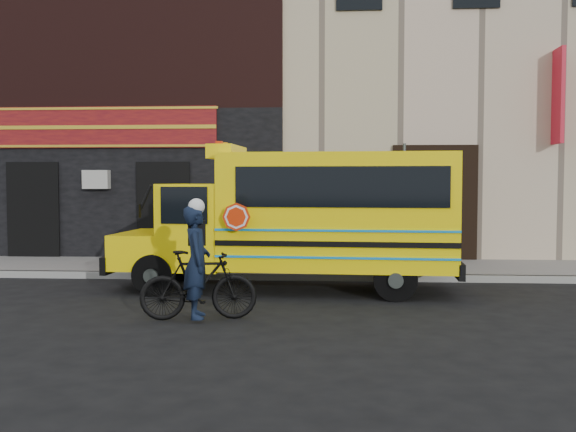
% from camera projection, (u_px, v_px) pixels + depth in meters
% --- Properties ---
extents(ground, '(120.00, 120.00, 0.00)m').
position_uv_depth(ground, '(261.00, 302.00, 11.72)').
color(ground, black).
rests_on(ground, ground).
extents(curb, '(40.00, 0.20, 0.15)m').
position_uv_depth(curb, '(273.00, 277.00, 14.30)').
color(curb, gray).
rests_on(curb, ground).
extents(sidewalk, '(40.00, 3.00, 0.15)m').
position_uv_depth(sidewalk, '(279.00, 268.00, 15.80)').
color(sidewalk, slate).
rests_on(sidewalk, ground).
extents(building, '(20.00, 10.70, 12.00)m').
position_uv_depth(building, '(292.00, 66.00, 21.81)').
color(building, '#C5AD94').
rests_on(building, sidewalk).
extents(school_bus, '(7.01, 2.55, 2.92)m').
position_uv_depth(school_bus, '(305.00, 216.00, 12.87)').
color(school_bus, black).
rests_on(school_bus, ground).
extents(sign_pole, '(0.10, 0.26, 3.05)m').
position_uv_depth(sign_pole, '(404.00, 204.00, 14.45)').
color(sign_pole, '#3B423E').
rests_on(sign_pole, ground).
extents(bicycle, '(1.91, 0.83, 1.11)m').
position_uv_depth(bicycle, '(198.00, 285.00, 10.17)').
color(bicycle, black).
rests_on(bicycle, ground).
extents(cyclist, '(0.54, 0.71, 1.77)m').
position_uv_depth(cyclist, '(197.00, 265.00, 10.07)').
color(cyclist, black).
rests_on(cyclist, ground).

